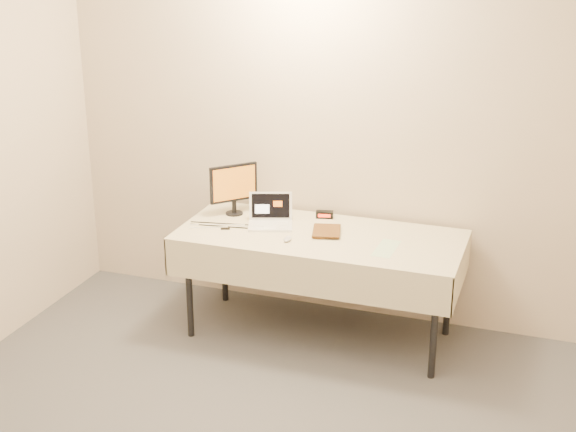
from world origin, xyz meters
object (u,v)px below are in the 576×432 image
(laptop, at_px, (270,217))
(monitor, at_px, (234,185))
(book, at_px, (313,215))
(table, at_px, (320,243))

(laptop, relative_size, monitor, 1.00)
(book, bearing_deg, monitor, 151.35)
(table, xyz_separation_m, book, (-0.05, 0.01, 0.18))
(table, height_order, book, book)
(table, distance_m, book, 0.19)
(book, bearing_deg, laptop, 155.91)
(laptop, distance_m, monitor, 0.37)
(laptop, xyz_separation_m, monitor, (-0.31, 0.11, 0.16))
(table, relative_size, monitor, 5.20)
(laptop, height_order, monitor, monitor)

